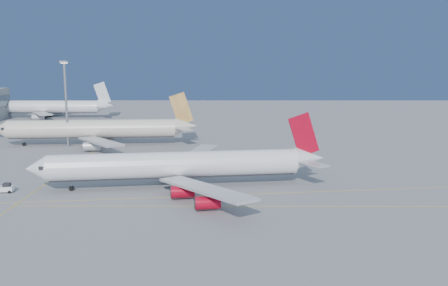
{
  "coord_description": "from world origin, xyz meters",
  "views": [
    {
      "loc": [
        1.87,
        -108.7,
        28.32
      ],
      "look_at": [
        1.35,
        20.0,
        7.0
      ],
      "focal_mm": 40.0,
      "sensor_mm": 36.0,
      "label": 1
    }
  ],
  "objects_px": {
    "airliner_etihad": "(97,129)",
    "pushback_tug": "(5,188)",
    "light_mast": "(66,96)",
    "airliner_virgin": "(181,165)",
    "airliner_third": "(47,107)"
  },
  "relations": [
    {
      "from": "airliner_etihad",
      "to": "pushback_tug",
      "type": "bearing_deg",
      "value": -98.82
    },
    {
      "from": "airliner_third",
      "to": "pushback_tug",
      "type": "bearing_deg",
      "value": -74.45
    },
    {
      "from": "airliner_virgin",
      "to": "pushback_tug",
      "type": "distance_m",
      "value": 38.56
    },
    {
      "from": "airliner_virgin",
      "to": "pushback_tug",
      "type": "height_order",
      "value": "airliner_virgin"
    },
    {
      "from": "airliner_etihad",
      "to": "light_mast",
      "type": "relative_size",
      "value": 2.42
    },
    {
      "from": "airliner_etihad",
      "to": "airliner_third",
      "type": "relative_size",
      "value": 1.02
    },
    {
      "from": "airliner_etihad",
      "to": "airliner_third",
      "type": "height_order",
      "value": "airliner_third"
    },
    {
      "from": "airliner_virgin",
      "to": "pushback_tug",
      "type": "xyz_separation_m",
      "value": [
        -37.99,
        -5.18,
        -4.05
      ]
    },
    {
      "from": "airliner_etihad",
      "to": "light_mast",
      "type": "distance_m",
      "value": 14.77
    },
    {
      "from": "airliner_virgin",
      "to": "airliner_third",
      "type": "height_order",
      "value": "airliner_third"
    },
    {
      "from": "airliner_third",
      "to": "light_mast",
      "type": "distance_m",
      "value": 91.08
    },
    {
      "from": "airliner_etihad",
      "to": "pushback_tug",
      "type": "relative_size",
      "value": 17.74
    },
    {
      "from": "light_mast",
      "to": "airliner_virgin",
      "type": "bearing_deg",
      "value": -51.82
    },
    {
      "from": "airliner_virgin",
      "to": "light_mast",
      "type": "distance_m",
      "value": 70.39
    },
    {
      "from": "airliner_third",
      "to": "light_mast",
      "type": "relative_size",
      "value": 2.37
    }
  ]
}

